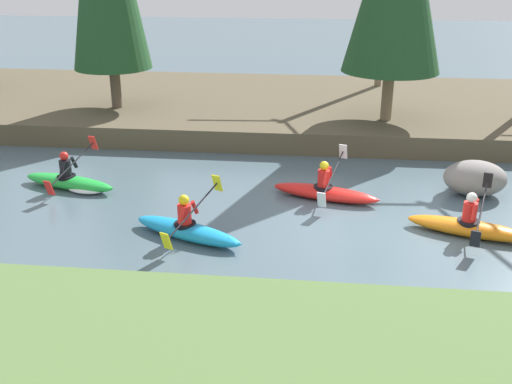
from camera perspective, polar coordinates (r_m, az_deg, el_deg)
ground_plane at (r=13.85m, az=11.63°, el=-3.36°), size 90.00×90.00×0.00m
riverbank_far at (r=22.81m, az=9.81°, el=7.77°), size 44.00×9.37×0.69m
kayaker_lead at (r=13.94m, az=19.82°, el=-3.10°), size 2.75×2.02×1.20m
kayaker_middle at (r=15.11m, az=6.67°, el=0.08°), size 2.77×2.04×1.20m
kayaker_trailing at (r=13.08m, az=-6.50°, el=-3.52°), size 2.72×1.97×1.20m
kayaker_far_back at (r=16.42m, az=-17.09°, el=0.94°), size 2.77×2.04×1.20m
boulder_midstream at (r=16.25m, az=20.13°, el=1.26°), size 1.57×1.23×0.89m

